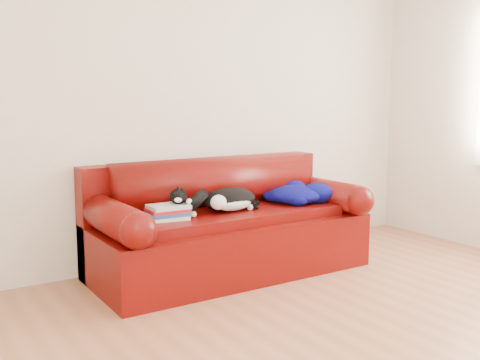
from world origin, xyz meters
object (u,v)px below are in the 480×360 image
at_px(cat, 230,200).
at_px(sofa_base, 230,242).
at_px(book_stack, 167,212).
at_px(blanket, 297,193).

bearing_deg(cat, sofa_base, 37.93).
xyz_separation_m(sofa_base, book_stack, (-0.55, -0.06, 0.31)).
distance_m(sofa_base, blanket, 0.70).
bearing_deg(book_stack, blanket, 0.40).
height_order(sofa_base, blanket, blanket).
bearing_deg(cat, book_stack, 158.49).
bearing_deg(blanket, book_stack, -179.60).
bearing_deg(book_stack, sofa_base, 6.28).
bearing_deg(blanket, cat, -178.56).
xyz_separation_m(sofa_base, cat, (-0.04, -0.07, 0.35)).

